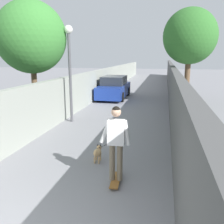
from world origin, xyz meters
name	(u,v)px	position (x,y,z in m)	size (l,w,h in m)	color
ground_plane	(133,99)	(14.00, 0.00, 0.00)	(80.00, 80.00, 0.00)	gray
wall_left	(88,88)	(12.00, 2.53, 0.97)	(48.00, 0.30, 1.94)	#999E93
fence_right	(172,88)	(12.00, -2.53, 1.13)	(48.00, 0.30, 2.26)	#4C4C4C
tree_right_near	(190,37)	(13.00, -3.38, 4.00)	(3.10, 3.10, 5.63)	brown
tree_left_mid	(31,38)	(7.50, 3.61, 3.68)	(2.99, 2.99, 5.23)	brown
lamp_post	(69,57)	(7.70, 1.98, 2.87)	(0.36, 0.36, 4.18)	#4C4C51
skateboard	(116,180)	(2.74, -1.06, 0.07)	(0.81, 0.24, 0.08)	brown
person_skateboarder	(116,138)	(2.74, -1.06, 1.12)	(0.24, 0.71, 1.76)	#726651
dog	(98,152)	(3.81, -0.33, 0.27)	(1.35, 0.86, 1.06)	tan
car_near	(114,88)	(14.27, 1.38, 0.72)	(4.28, 1.80, 1.54)	navy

